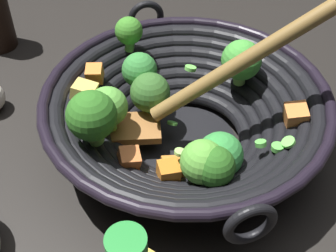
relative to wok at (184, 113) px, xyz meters
name	(u,v)px	position (x,y,z in m)	size (l,w,h in m)	color
ground_plane	(185,146)	(0.00, 0.00, -0.06)	(4.00, 4.00, 0.00)	black
wok	(184,113)	(0.00, 0.00, 0.00)	(0.39, 0.35, 0.22)	black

